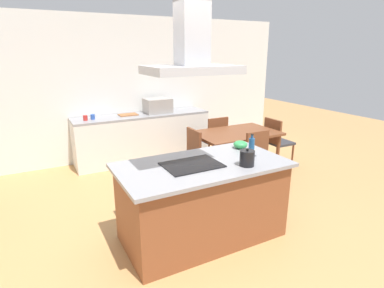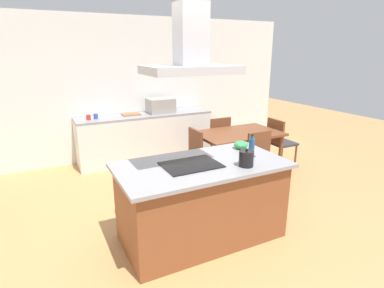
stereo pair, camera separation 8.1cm
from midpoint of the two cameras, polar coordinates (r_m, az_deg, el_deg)
name	(u,v)px [view 2 (the right image)]	position (r m, az deg, el deg)	size (l,w,h in m)	color
ground	(156,187)	(4.98, -6.14, -7.90)	(16.00, 16.00, 0.00)	tan
wall_back	(122,89)	(6.24, -12.33, 9.76)	(7.20, 0.10, 2.70)	white
kitchen_island	(201,201)	(3.55, 2.41, -10.33)	(1.85, 0.98, 0.90)	brown
cooktop	(191,165)	(3.31, 0.52, -3.82)	(0.60, 0.44, 0.01)	black
tea_kettle	(246,158)	(3.32, 10.62, -2.62)	(0.21, 0.16, 0.19)	black
olive_oil_bottle	(252,146)	(3.68, 11.48, -0.41)	(0.07, 0.07, 0.25)	navy
mixing_bowl	(241,145)	(3.91, 9.52, -0.15)	(0.17, 0.17, 0.10)	#33934C
back_counter	(146,137)	(6.16, -8.05, 1.33)	(2.59, 0.62, 0.90)	silver
countertop_microwave	(161,106)	(6.14, -5.39, 7.02)	(0.50, 0.38, 0.28)	#9E9993
coffee_mug_red	(88,117)	(5.75, -18.04, 4.66)	(0.08, 0.08, 0.09)	red
coffee_mug_blue	(96,116)	(5.81, -16.82, 4.87)	(0.08, 0.08, 0.09)	#2D56B2
cutting_board	(131,114)	(6.02, -10.72, 5.35)	(0.34, 0.24, 0.02)	#995B33
dining_table	(238,137)	(5.32, 8.87, 1.25)	(1.40, 0.90, 0.75)	brown
chair_facing_island	(263,158)	(4.86, 13.31, -2.45)	(0.42, 0.42, 0.89)	#333338
chair_facing_back_wall	(217,137)	(5.89, 5.06, 1.32)	(0.42, 0.42, 0.89)	#333338
chair_at_right_end	(279,139)	(5.92, 16.04, 0.80)	(0.42, 0.42, 0.89)	#333338
chair_at_left_end	(190,154)	(4.91, 0.02, -1.81)	(0.42, 0.42, 0.89)	#333338
range_hood	(191,47)	(3.10, 0.59, 17.34)	(0.90, 0.55, 0.78)	#ADADB2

